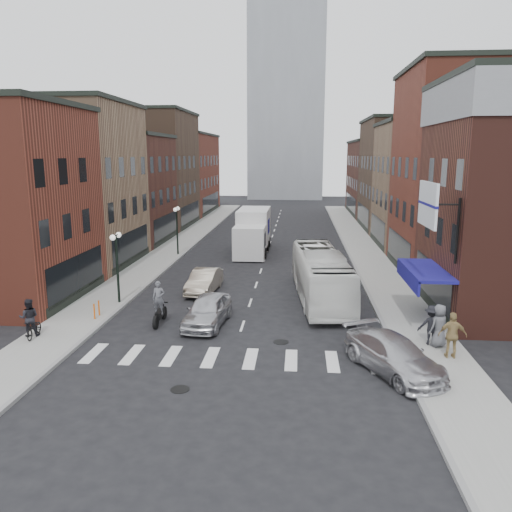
{
  "coord_description": "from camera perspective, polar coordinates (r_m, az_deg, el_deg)",
  "views": [
    {
      "loc": [
        2.71,
        -22.52,
        8.42
      ],
      "look_at": [
        0.31,
        5.29,
        2.7
      ],
      "focal_mm": 35.0,
      "sensor_mm": 36.0,
      "label": 1
    }
  ],
  "objects": [
    {
      "name": "bldg_right_far_b",
      "position": [
        72.64,
        14.83,
        8.61
      ],
      "size": [
        10.3,
        16.2,
        10.3
      ],
      "color": "#48211A",
      "rests_on": "ground"
    },
    {
      "name": "sedan_left_near",
      "position": [
        25.18,
        -5.56,
        -6.19
      ],
      "size": [
        2.21,
        4.6,
        1.52
      ],
      "primitive_type": "imported",
      "rotation": [
        0.0,
        0.0,
        -0.1
      ],
      "color": "silver",
      "rests_on": "ground"
    },
    {
      "name": "transit_bus",
      "position": [
        29.4,
        7.4,
        -2.2
      ],
      "size": [
        3.44,
        10.74,
        2.94
      ],
      "primitive_type": "imported",
      "rotation": [
        0.0,
        0.0,
        0.09
      ],
      "color": "white",
      "rests_on": "ground"
    },
    {
      "name": "motorcycle_rider",
      "position": [
        25.51,
        -11.02,
        -5.44
      ],
      "size": [
        0.64,
        2.2,
        2.24
      ],
      "rotation": [
        0.0,
        0.0,
        0.07
      ],
      "color": "black",
      "rests_on": "ground"
    },
    {
      "name": "ped_left_solo",
      "position": [
        25.38,
        -24.52,
        -6.41
      ],
      "size": [
        0.98,
        0.76,
        1.77
      ],
      "primitive_type": "imported",
      "rotation": [
        0.0,
        0.0,
        3.48
      ],
      "color": "black",
      "rests_on": "sidewalk_left"
    },
    {
      "name": "streetlamp_near",
      "position": [
        28.91,
        -15.64,
        0.16
      ],
      "size": [
        0.32,
        1.22,
        4.11
      ],
      "color": "black",
      "rests_on": "ground"
    },
    {
      "name": "ped_right_a",
      "position": [
        23.43,
        19.41,
        -7.45
      ],
      "size": [
        1.2,
        0.67,
        1.79
      ],
      "primitive_type": "imported",
      "rotation": [
        0.0,
        0.0,
        3.06
      ],
      "color": "black",
      "rests_on": "sidewalk_right"
    },
    {
      "name": "ground",
      "position": [
        24.2,
        -1.84,
        -8.79
      ],
      "size": [
        160.0,
        160.0,
        0.0
      ],
      "primitive_type": "plane",
      "color": "black",
      "rests_on": "ground"
    },
    {
      "name": "bldg_left_mid_a",
      "position": [
        40.65,
        -21.1,
        7.61
      ],
      "size": [
        10.3,
        10.2,
        12.3
      ],
      "color": "#866449",
      "rests_on": "ground"
    },
    {
      "name": "sidewalk_right",
      "position": [
        45.67,
        12.13,
        0.78
      ],
      "size": [
        3.0,
        74.0,
        0.15
      ],
      "primitive_type": "cube",
      "color": "gray",
      "rests_on": "ground"
    },
    {
      "name": "bldg_left_far_a",
      "position": [
        60.21,
        -12.35,
        9.63
      ],
      "size": [
        10.3,
        12.2,
        13.3
      ],
      "color": "#483224",
      "rests_on": "ground"
    },
    {
      "name": "box_truck",
      "position": [
        43.05,
        -0.38,
        2.77
      ],
      "size": [
        2.69,
        8.51,
        3.7
      ],
      "rotation": [
        0.0,
        0.0,
        -0.0
      ],
      "color": "silver",
      "rests_on": "ground"
    },
    {
      "name": "crosswalk_stripes",
      "position": [
        21.43,
        -2.8,
        -11.57
      ],
      "size": [
        12.0,
        2.2,
        0.01
      ],
      "primitive_type": "cube",
      "color": "silver",
      "rests_on": "ground"
    },
    {
      "name": "bldg_right_mid_b",
      "position": [
        48.2,
        19.87,
        7.6
      ],
      "size": [
        10.3,
        10.2,
        11.3
      ],
      "color": "#866449",
      "rests_on": "ground"
    },
    {
      "name": "bldg_left_mid_b",
      "position": [
        49.88,
        -16.01,
        7.37
      ],
      "size": [
        10.3,
        10.2,
        10.3
      ],
      "color": "#48211A",
      "rests_on": "ground"
    },
    {
      "name": "streetlamp_far",
      "position": [
        42.13,
        -9.02,
        3.92
      ],
      "size": [
        0.32,
        1.22,
        4.11
      ],
      "color": "black",
      "rests_on": "ground"
    },
    {
      "name": "parked_bicycle",
      "position": [
        25.3,
        -24.02,
        -7.55
      ],
      "size": [
        0.76,
        1.63,
        0.83
      ],
      "primitive_type": "imported",
      "rotation": [
        0.0,
        0.0,
        0.14
      ],
      "color": "black",
      "rests_on": "sidewalk_left"
    },
    {
      "name": "bldg_right_far_a",
      "position": [
        58.86,
        17.18,
        8.86
      ],
      "size": [
        10.3,
        12.2,
        12.3
      ],
      "color": "#483224",
      "rests_on": "ground"
    },
    {
      "name": "ped_right_c",
      "position": [
        23.31,
        20.19,
        -7.47
      ],
      "size": [
        1.1,
        1.01,
        1.89
      ],
      "primitive_type": "imported",
      "rotation": [
        0.0,
        0.0,
        3.72
      ],
      "color": "#55575C",
      "rests_on": "sidewalk_right"
    },
    {
      "name": "ped_right_b",
      "position": [
        22.24,
        21.53,
        -8.42
      ],
      "size": [
        1.17,
        0.64,
        1.95
      ],
      "primitive_type": "imported",
      "rotation": [
        0.0,
        0.0,
        3.08
      ],
      "color": "#99804E",
      "rests_on": "sidewalk_right"
    },
    {
      "name": "sedan_left_far",
      "position": [
        31.07,
        -5.93,
        -2.87
      ],
      "size": [
        1.78,
        4.36,
        1.4
      ],
      "primitive_type": "imported",
      "rotation": [
        0.0,
        0.0,
        -0.07
      ],
      "color": "beige",
      "rests_on": "ground"
    },
    {
      "name": "distant_tower",
      "position": [
        101.92,
        3.57,
        20.91
      ],
      "size": [
        14.0,
        14.0,
        50.0
      ],
      "primitive_type": "cube",
      "color": "#9399A0",
      "rests_on": "ground"
    },
    {
      "name": "sidewalk_left",
      "position": [
        46.66,
        -9.06,
        1.13
      ],
      "size": [
        3.0,
        74.0,
        0.15
      ],
      "primitive_type": "cube",
      "color": "gray",
      "rests_on": "ground"
    },
    {
      "name": "curb_left",
      "position": [
        46.34,
        -7.25,
        1.01
      ],
      "size": [
        0.2,
        74.0,
        0.16
      ],
      "primitive_type": "cube",
      "color": "gray",
      "rests_on": "ground"
    },
    {
      "name": "curb_right",
      "position": [
        45.51,
        10.25,
        0.73
      ],
      "size": [
        0.2,
        74.0,
        0.16
      ],
      "primitive_type": "cube",
      "color": "gray",
      "rests_on": "ground"
    },
    {
      "name": "bldg_left_far_b",
      "position": [
        73.73,
        -9.09,
        9.28
      ],
      "size": [
        10.3,
        16.2,
        11.3
      ],
      "color": "maroon",
      "rests_on": "ground"
    },
    {
      "name": "billboard_sign",
      "position": [
        23.87,
        19.24,
        5.44
      ],
      "size": [
        1.52,
        3.0,
        3.7
      ],
      "color": "black",
      "rests_on": "ground"
    },
    {
      "name": "bldg_right_mid_a",
      "position": [
        38.55,
        23.8,
        8.72
      ],
      "size": [
        10.3,
        10.2,
        14.3
      ],
      "color": "maroon",
      "rests_on": "ground"
    },
    {
      "name": "curb_car",
      "position": [
        20.57,
        15.45,
        -10.86
      ],
      "size": [
        4.04,
        5.3,
        1.43
      ],
      "primitive_type": "imported",
      "rotation": [
        0.0,
        0.0,
        0.48
      ],
      "color": "silver",
      "rests_on": "ground"
    },
    {
      "name": "bike_rack",
      "position": [
        27.12,
        -17.75,
        -5.86
      ],
      "size": [
        0.08,
        0.68,
        0.8
      ],
      "color": "#D8590C",
      "rests_on": "sidewalk_left"
    },
    {
      "name": "awning_blue",
      "position": [
        26.42,
        18.41,
        -1.69
      ],
      "size": [
        1.8,
        5.0,
        0.78
      ],
      "color": "navy",
      "rests_on": "ground"
    }
  ]
}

